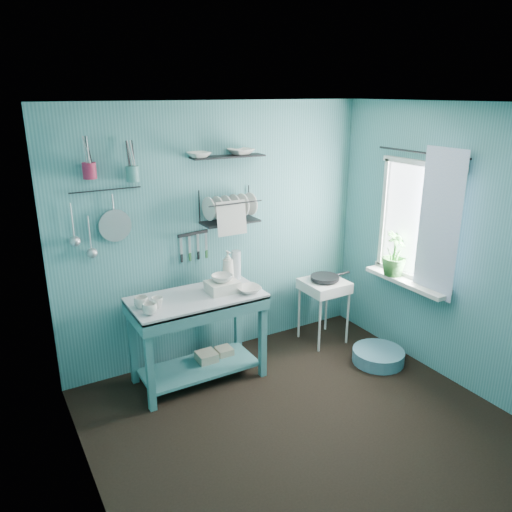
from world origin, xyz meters
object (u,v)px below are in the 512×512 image
potted_plant (395,254)px  wash_tub (222,286)px  mug_right (141,302)px  storage_tin_large (207,363)px  mug_mid (157,302)px  utensil_cup_magenta (89,171)px  storage_tin_small (224,357)px  mug_left (150,309)px  water_bottle (236,265)px  floor_basin (378,356)px  soap_bottle (228,266)px  colander (115,226)px  dish_rack (230,206)px  work_counter (198,338)px  utensil_cup_teal (133,174)px  frying_pan (325,278)px  hotplate_stand (323,311)px

potted_plant → wash_tub: bearing=165.3°
mug_right → wash_tub: size_ratio=0.44×
storage_tin_large → mug_mid: bearing=-167.1°
utensil_cup_magenta → storage_tin_small: 2.15m
mug_left → water_bottle: bearing=20.8°
floor_basin → soap_bottle: bearing=146.9°
utensil_cup_magenta → colander: utensil_cup_magenta is taller
mug_left → storage_tin_large: 0.99m
storage_tin_large → mug_left: bearing=-160.1°
mug_left → floor_basin: size_ratio=0.24×
soap_bottle → floor_basin: size_ratio=0.59×
mug_right → potted_plant: 2.48m
dish_rack → wash_tub: bearing=-119.9°
work_counter → potted_plant: 2.08m
soap_bottle → mug_left: bearing=-158.2°
soap_bottle → utensil_cup_teal: bearing=169.6°
dish_rack → floor_basin: dish_rack is taller
frying_pan → storage_tin_small: frying_pan is taller
hotplate_stand → utensil_cup_teal: bearing=159.0°
potted_plant → dish_rack: bearing=152.0°
soap_bottle → colander: size_ratio=1.07×
wash_tub → storage_tin_large: 0.80m
water_bottle → storage_tin_large: size_ratio=1.27×
frying_pan → utensil_cup_teal: (-1.86, 0.31, 1.19)m
water_bottle → storage_tin_large: water_bottle is taller
mug_right → colander: bearing=100.1°
mug_mid → mug_right: mug_right is taller
hotplate_stand → potted_plant: (0.46, -0.50, 0.71)m
hotplate_stand → storage_tin_large: size_ratio=3.12×
soap_bottle → water_bottle: soap_bottle is taller
mug_mid → mug_right: 0.13m
soap_bottle → utensil_cup_teal: utensil_cup_teal is taller
colander → storage_tin_small: size_ratio=1.40×
hotplate_stand → frying_pan: (0.00, 0.00, 0.38)m
floor_basin → work_counter: bearing=159.8°
colander → potted_plant: 2.67m
floor_basin → dish_rack: bearing=141.9°
soap_bottle → utensil_cup_magenta: size_ratio=2.30×
mug_mid → colander: size_ratio=0.36×
utensil_cup_magenta → potted_plant: bearing=-16.9°
mug_left → potted_plant: potted_plant is taller
wash_tub → potted_plant: 1.74m
work_counter → mug_left: mug_left is taller
soap_bottle → hotplate_stand: bearing=-8.5°
utensil_cup_teal → potted_plant: (2.32, -0.81, -0.86)m
soap_bottle → utensil_cup_magenta: (-1.16, 0.15, 0.98)m
wash_tub → water_bottle: size_ratio=1.00×
soap_bottle → water_bottle: bearing=11.3°
hotplate_stand → utensil_cup_teal: utensil_cup_teal is taller
dish_rack → utensil_cup_teal: (-0.89, 0.05, 0.37)m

